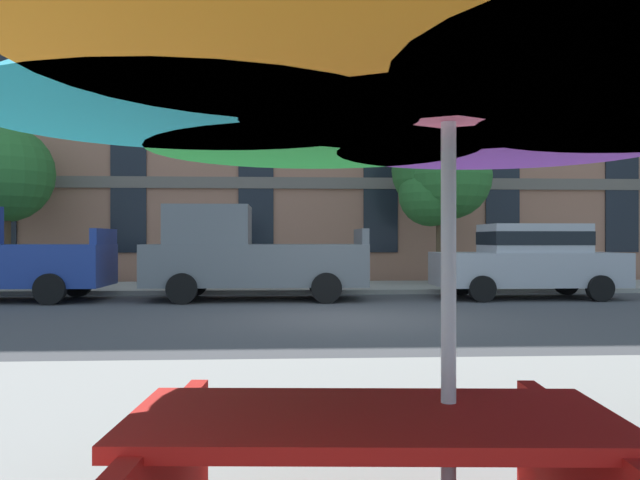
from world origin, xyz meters
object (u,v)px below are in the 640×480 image
pickup_gray (246,256)px  street_tree_middle (440,176)px  street_tree_left (4,173)px  patio_umbrella (449,61)px  sedan_silver (529,259)px

pickup_gray → street_tree_middle: size_ratio=1.09×
pickup_gray → street_tree_left: bearing=153.2°
pickup_gray → street_tree_left: 8.19m
pickup_gray → patio_umbrella: bearing=-83.2°
sedan_silver → patio_umbrella: 13.79m
street_tree_middle → patio_umbrella: street_tree_middle is taller
pickup_gray → street_tree_middle: (5.38, 3.19, 2.22)m
street_tree_left → street_tree_middle: (12.40, -0.36, -0.05)m
street_tree_left → street_tree_middle: 12.41m
street_tree_middle → patio_umbrella: size_ratio=1.27×
street_tree_middle → pickup_gray: bearing=-149.3°
street_tree_left → patio_umbrella: size_ratio=1.26×
pickup_gray → patio_umbrella: 12.84m
sedan_silver → street_tree_middle: bearing=113.3°
street_tree_left → street_tree_middle: size_ratio=0.99×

